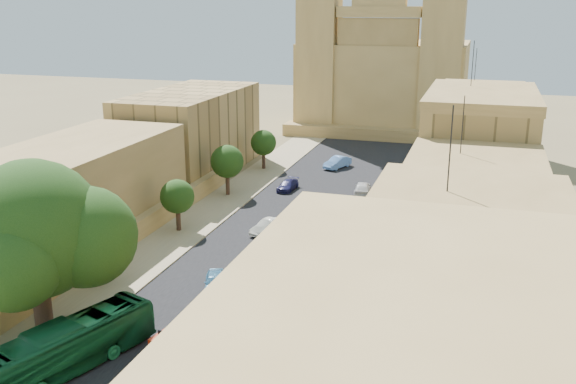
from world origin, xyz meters
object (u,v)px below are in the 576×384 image
Objects in this scene: pedestrian_c at (354,316)px; car_dkblue at (288,185)px; red_truck at (185,339)px; ficus_tree at (35,234)px; car_blue_a at (215,282)px; bus_cream_east at (351,238)px; pedestrian_a at (339,309)px; street_tree_d at (263,143)px; car_white_b at (363,188)px; street_tree_a at (105,246)px; bus_red_east at (266,314)px; car_cream at (341,234)px; church at (383,71)px; car_blue_b at (337,162)px; street_tree_c at (227,162)px; olive_pickup at (344,255)px; bus_green_north at (71,345)px; street_tree_b at (177,197)px; car_white_a at (268,227)px.

car_dkblue is at bearing -139.26° from pedestrian_c.
red_truck is at bearing -78.08° from car_dkblue.
car_blue_a is (7.78, 9.05, -6.08)m from ficus_tree.
bus_cream_east reaches higher than pedestrian_a.
street_tree_d reaches higher than car_white_b.
bus_cream_east is at bearing 33.33° from street_tree_a.
car_dkblue is at bearing 97.59° from red_truck.
bus_red_east reaches higher than car_cream.
church is 6.11× the size of red_truck.
car_dkblue is 0.88× the size of car_blue_b.
street_tree_c is 0.97× the size of olive_pickup.
bus_green_north is at bearing -156.31° from red_truck.
street_tree_d is 10.59m from car_dkblue.
olive_pickup is 2.88m from bus_cream_east.
red_truck is at bearing 51.86° from pedestrian_a.
pedestrian_c is (2.75, -12.20, -0.70)m from bus_cream_east.
red_truck is at bearing 74.31° from bus_cream_east.
street_tree_a is 0.90× the size of street_tree_b.
olive_pickup is at bearing -147.82° from pedestrian_c.
car_blue_a is 2.54× the size of pedestrian_c.
bus_green_north reaches higher than car_dkblue.
bus_red_east is at bearing 81.70° from bus_cream_east.
street_tree_c is at bearing 135.88° from olive_pickup.
pedestrian_a is at bearing 44.73° from red_truck.
car_cream is at bearing 56.24° from ficus_tree.
car_dkblue is (1.15, 38.58, -0.91)m from bus_green_north.
car_white_a is (7.61, 21.59, -6.09)m from ficus_tree.
olive_pickup is 0.61× the size of bus_red_east.
street_tree_a is 0.88× the size of street_tree_d.
bus_cream_east is 8.77m from car_white_a.
street_tree_a is at bearing 166.75° from car_blue_a.
car_blue_b is (-1.70, 47.40, -0.73)m from red_truck.
olive_pickup reaches higher than pedestrian_c.
ficus_tree is at bearing -89.22° from street_tree_d.
street_tree_c is at bearing -90.00° from street_tree_d.
bus_green_north is (4.65, -35.00, -2.24)m from street_tree_c.
street_tree_a is 18.25m from pedestrian_a.
street_tree_b is at bearing -106.07° from car_dkblue.
church is at bearing 108.98° from car_white_a.
red_truck is 6.49m from bus_green_north.
car_blue_a is at bearing 103.13° from red_truck.
car_white_b is at bearing -28.22° from street_tree_d.
street_tree_c is at bearing 90.00° from street_tree_a.
car_blue_b is (-5.11, 42.79, -0.59)m from bus_red_east.
bus_green_north reaches higher than bus_red_east.
street_tree_b reaches higher than car_white_a.
ficus_tree is 15.06m from bus_red_east.
street_tree_a is at bearing -80.97° from car_blue_b.
street_tree_c reaches higher than car_blue_b.
car_white_b is 11.83m from car_blue_b.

